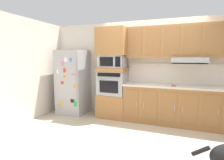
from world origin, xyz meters
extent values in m
plane|color=beige|center=(0.00, 0.00, 0.00)|extent=(9.60, 9.60, 0.00)
cube|color=silver|center=(0.00, 1.11, 1.25)|extent=(6.20, 0.12, 2.50)
cube|color=silver|center=(-2.80, 0.00, 1.25)|extent=(0.12, 7.10, 2.50)
cube|color=#ADADB2|center=(-2.09, 0.68, 0.88)|extent=(0.76, 0.70, 1.76)
cylinder|color=silver|center=(-1.76, 0.31, 0.98)|extent=(0.02, 0.02, 1.10)
cube|color=white|center=(-2.33, 0.33, 1.19)|extent=(0.06, 0.01, 0.12)
cube|color=pink|center=(-2.17, 0.33, 1.41)|extent=(0.09, 0.01, 0.11)
cube|color=orange|center=(-1.79, 0.33, 0.83)|extent=(0.12, 0.01, 0.10)
cube|color=green|center=(-1.81, 0.33, 0.37)|extent=(0.10, 0.01, 0.16)
cube|color=red|center=(-2.20, 0.33, 0.90)|extent=(0.09, 0.01, 0.08)
cube|color=#337FDB|center=(-1.92, 0.33, 1.51)|extent=(0.06, 0.01, 0.10)
cube|color=black|center=(-1.90, 0.33, 0.43)|extent=(0.10, 0.01, 0.09)
cube|color=white|center=(-2.06, 0.33, 1.51)|extent=(0.10, 0.01, 0.11)
cube|color=gold|center=(-2.25, 0.33, 0.33)|extent=(0.08, 0.01, 0.15)
cube|color=orange|center=(-2.12, 0.33, 1.07)|extent=(0.08, 0.01, 0.06)
cube|color=pink|center=(-1.85, 0.33, 1.13)|extent=(0.12, 0.01, 0.06)
cube|color=red|center=(-2.11, 0.33, 1.23)|extent=(0.08, 0.01, 0.11)
cube|color=#A8703D|center=(-0.92, 0.75, 0.30)|extent=(0.74, 0.62, 0.60)
cube|color=#A8AAAF|center=(-0.92, 0.75, 0.90)|extent=(0.70, 0.58, 0.60)
cube|color=black|center=(-0.92, 0.45, 0.84)|extent=(0.49, 0.01, 0.30)
cube|color=black|center=(-0.92, 0.45, 1.14)|extent=(0.59, 0.01, 0.09)
cylinder|color=#A8AAAF|center=(-0.92, 0.43, 1.03)|extent=(0.56, 0.02, 0.02)
cube|color=#A8703D|center=(-0.92, 0.75, 1.25)|extent=(0.74, 0.62, 0.10)
cube|color=#A8AAAF|center=(-0.92, 0.75, 1.46)|extent=(0.64, 0.53, 0.32)
cube|color=black|center=(-1.00, 0.48, 1.46)|extent=(0.35, 0.01, 0.22)
cube|color=black|center=(-0.70, 0.48, 1.46)|extent=(0.13, 0.01, 0.24)
cube|color=#A8703D|center=(-0.92, 0.75, 1.96)|extent=(0.74, 0.62, 0.68)
cube|color=#A8703D|center=(0.93, 0.75, 0.44)|extent=(2.97, 0.60, 0.88)
cube|color=#9A6738|center=(-0.34, 0.44, 0.46)|extent=(0.36, 0.01, 0.70)
cylinder|color=#BCBCC1|center=(-0.22, 0.43, 0.46)|extent=(0.01, 0.01, 0.12)
cube|color=#9A6738|center=(0.08, 0.44, 0.46)|extent=(0.36, 0.01, 0.70)
cylinder|color=#BCBCC1|center=(-0.05, 0.43, 0.46)|extent=(0.01, 0.01, 0.12)
cube|color=#9A6738|center=(0.51, 0.44, 0.46)|extent=(0.36, 0.01, 0.70)
cylinder|color=#BCBCC1|center=(0.63, 0.43, 0.46)|extent=(0.01, 0.01, 0.12)
cube|color=#9A6738|center=(0.93, 0.44, 0.46)|extent=(0.36, 0.01, 0.70)
cylinder|color=#BCBCC1|center=(0.80, 0.43, 0.46)|extent=(0.01, 0.01, 0.12)
cube|color=#9A6738|center=(1.35, 0.44, 0.46)|extent=(0.36, 0.01, 0.70)
cylinder|color=#BCBCC1|center=(1.48, 0.43, 0.46)|extent=(0.01, 0.01, 0.12)
cube|color=silver|center=(0.93, 0.75, 0.90)|extent=(3.01, 0.64, 0.04)
cube|color=white|center=(0.93, 1.04, 1.17)|extent=(3.01, 0.02, 0.50)
cube|color=#A8703D|center=(0.93, 0.88, 1.93)|extent=(2.97, 0.34, 0.74)
cube|color=#A8AAAF|center=(0.89, 0.81, 1.49)|extent=(0.76, 0.48, 0.14)
cube|color=black|center=(0.89, 0.59, 1.43)|extent=(0.72, 0.04, 0.02)
cube|color=#9A6738|center=(-0.34, 0.70, 1.93)|extent=(0.36, 0.01, 0.63)
cube|color=#9A6738|center=(0.08, 0.70, 1.93)|extent=(0.36, 0.01, 0.63)
cube|color=#9A6738|center=(0.51, 0.70, 1.93)|extent=(0.36, 0.01, 0.63)
cube|color=#9A6738|center=(0.93, 0.70, 1.93)|extent=(0.36, 0.01, 0.63)
cube|color=#9A6738|center=(1.35, 0.70, 1.93)|extent=(0.36, 0.01, 0.63)
cylinder|color=red|center=(0.59, 0.57, 0.93)|extent=(0.10, 0.07, 0.03)
cylinder|color=silver|center=(0.65, 0.67, 0.93)|extent=(0.11, 0.07, 0.01)
cylinder|color=black|center=(0.94, -1.51, 0.53)|extent=(0.20, 0.06, 0.16)
camera|label=1|loc=(0.67, -3.60, 1.55)|focal=28.65mm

